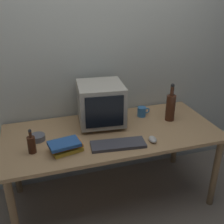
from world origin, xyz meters
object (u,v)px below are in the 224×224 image
Objects in this scene: crt_monitor at (101,104)px; book_stack at (66,146)px; mug at (142,112)px; cd_spindle at (38,138)px; computer_mouse at (153,139)px; bottle_tall at (171,107)px; keyboard at (118,144)px; bottle_short at (32,144)px.

crt_monitor is 0.53m from book_stack.
mug reaches higher than cd_spindle.
crt_monitor is at bearing 43.56° from book_stack.
crt_monitor reaches higher than book_stack.
cd_spindle reaches higher than computer_mouse.
bottle_tall reaches higher than book_stack.
crt_monitor is 1.62× the size of book_stack.
bottle_tall is at bearing -10.13° from crt_monitor.
bottle_tall is 2.91× the size of cd_spindle.
mug reaches higher than keyboard.
keyboard is 0.67m from bottle_tall.
bottle_tall is 0.27m from mug.
keyboard is (0.03, -0.40, -0.18)m from crt_monitor.
bottle_short reaches higher than keyboard.
keyboard is 0.58m from mug.
computer_mouse is (0.28, -0.02, 0.01)m from keyboard.
bottle_tall is (0.62, -0.11, -0.06)m from crt_monitor.
bottle_tall is at bearing 8.67° from bottle_short.
book_stack reaches higher than cd_spindle.
mug is at bearing 18.30° from bottle_short.
bottle_short is at bearing -171.33° from bottle_tall.
bottle_short is (-0.60, -0.30, -0.12)m from crt_monitor.
bottle_short reaches higher than cd_spindle.
bottle_tall is at bearing 0.72° from cd_spindle.
keyboard is 2.17× the size of bottle_short.
computer_mouse is at bearing -5.66° from book_stack.
bottle_tall reaches higher than bottle_short.
bottle_tall is 2.91× the size of mug.
bottle_tall reaches higher than computer_mouse.
mug is at bearing 144.99° from bottle_tall.
bottle_short is at bearing 167.98° from book_stack.
mug is (1.01, 0.33, -0.03)m from bottle_short.
mug is (0.77, 0.39, 0.00)m from book_stack.
bottle_tall is at bearing 32.41° from keyboard.
crt_monitor reaches higher than cd_spindle.
book_stack is at bearing 179.41° from keyboard.
keyboard is at bearing -7.11° from book_stack.
computer_mouse is at bearing -53.27° from crt_monitor.
bottle_short is 0.25m from book_stack.
crt_monitor is at bearing 134.66° from computer_mouse.
cd_spindle is (-0.56, -0.13, -0.17)m from crt_monitor.
crt_monitor is at bearing 12.69° from cd_spindle.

